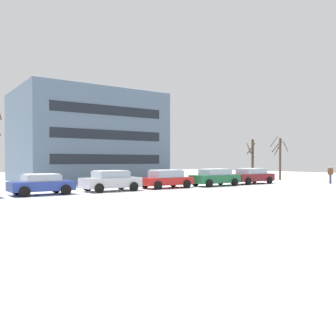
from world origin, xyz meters
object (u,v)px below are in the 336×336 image
(parked_car_silver, at_px, (111,181))
(pedestrian_crossing, at_px, (330,173))
(parked_car_blue, at_px, (41,184))
(parked_car_green, at_px, (215,177))
(parked_car_maroon, at_px, (251,176))
(parked_car_red, at_px, (166,179))

(parked_car_silver, distance_m, pedestrian_crossing, 21.10)
(parked_car_blue, relative_size, parked_car_green, 0.85)
(parked_car_silver, height_order, parked_car_maroon, parked_car_silver)
(parked_car_blue, bearing_deg, parked_car_green, -0.26)
(parked_car_blue, relative_size, pedestrian_crossing, 2.32)
(parked_car_silver, xyz_separation_m, parked_car_green, (9.70, -0.19, 0.00))
(parked_car_maroon, height_order, pedestrian_crossing, pedestrian_crossing)
(parked_car_maroon, relative_size, pedestrian_crossing, 2.73)
(parked_car_green, height_order, pedestrian_crossing, pedestrian_crossing)
(parked_car_blue, distance_m, parked_car_green, 14.56)
(parked_car_green, bearing_deg, parked_car_red, 175.96)
(parked_car_silver, xyz_separation_m, parked_car_maroon, (14.56, 0.16, -0.01))
(pedestrian_crossing, bearing_deg, parked_car_silver, 169.03)
(parked_car_red, xyz_separation_m, parked_car_green, (4.85, -0.34, 0.02))
(parked_car_silver, bearing_deg, parked_car_green, -1.10)
(parked_car_red, distance_m, parked_car_maroon, 9.70)
(parked_car_blue, bearing_deg, parked_car_red, 1.64)
(parked_car_blue, bearing_deg, pedestrian_crossing, -8.67)
(parked_car_red, distance_m, parked_car_green, 4.86)
(parked_car_maroon, bearing_deg, parked_car_silver, -179.35)
(parked_car_red, bearing_deg, parked_car_maroon, 0.05)
(parked_car_maroon, bearing_deg, parked_car_green, -175.86)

